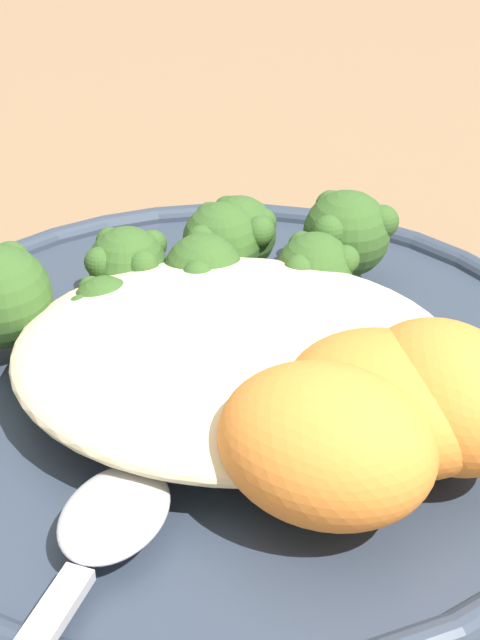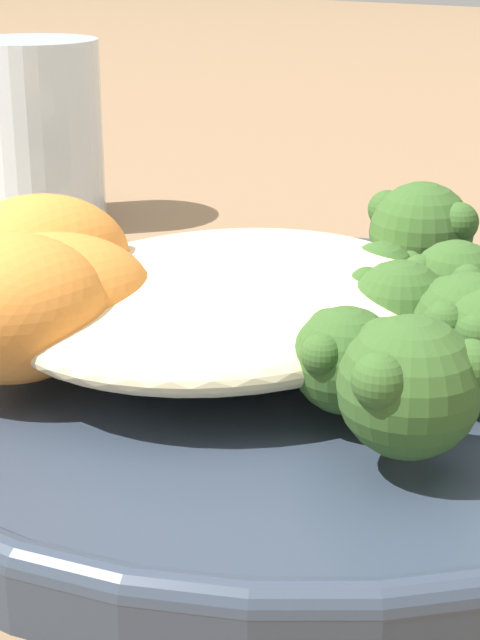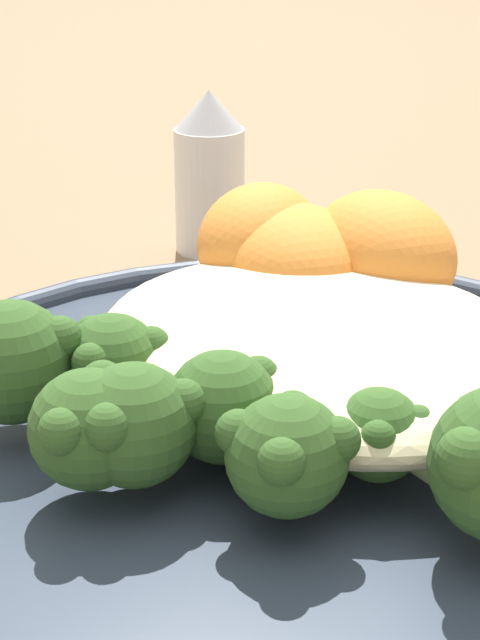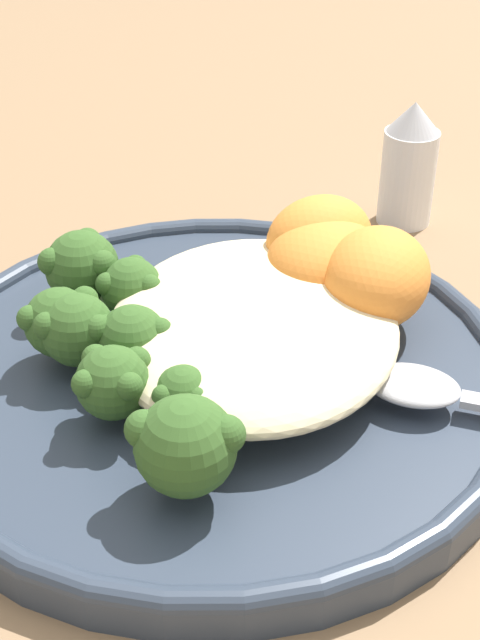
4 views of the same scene
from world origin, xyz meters
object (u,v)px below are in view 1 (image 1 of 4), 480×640
broccoli_stalk_2 (238,252)px  sweet_potato_chunk_2 (326,444)px  broccoli_stalk_1 (331,253)px  sweet_potato_chunk_1 (445,396)px  broccoli_stalk_0 (299,288)px  sweet_potato_chunk_0 (392,402)px  broccoli_stalk_4 (208,288)px  broccoli_stalk_6 (134,323)px  broccoli_stalk_3 (224,263)px  spoon (97,541)px  quinoa_mound (230,353)px  broccoli_stalk_7 (30,307)px  plate (226,377)px  broccoli_stalk_5 (141,279)px

broccoli_stalk_2 → sweet_potato_chunk_2: size_ratio=1.73×
broccoli_stalk_1 → sweet_potato_chunk_1: sweet_potato_chunk_1 is taller
broccoli_stalk_0 → sweet_potato_chunk_0: (-0.04, 0.08, 0.01)m
broccoli_stalk_4 → broccoli_stalk_6: bearing=116.0°
broccoli_stalk_1 → broccoli_stalk_0: bearing=-179.8°
broccoli_stalk_1 → broccoli_stalk_2: (0.04, 0.00, -0.00)m
broccoli_stalk_3 → broccoli_stalk_6: bearing=137.7°
sweet_potato_chunk_2 → spoon: bearing=23.3°
broccoli_stalk_0 → sweet_potato_chunk_1: 0.10m
quinoa_mound → broccoli_stalk_4: (0.02, -0.05, 0.00)m
broccoli_stalk_0 → sweet_potato_chunk_2: size_ratio=1.37×
broccoli_stalk_2 → broccoli_stalk_6: (0.03, 0.06, -0.00)m
broccoli_stalk_1 → sweet_potato_chunk_2: 0.14m
broccoli_stalk_7 → sweet_potato_chunk_1: 0.16m
broccoli_stalk_6 → sweet_potato_chunk_2: size_ratio=1.31×
plate → spoon: spoon is taller
broccoli_stalk_0 → broccoli_stalk_7: bearing=133.1°
plate → sweet_potato_chunk_0: size_ratio=4.15×
broccoli_stalk_1 → sweet_potato_chunk_2: bearing=-154.7°
sweet_potato_chunk_1 → sweet_potato_chunk_2: size_ratio=0.93×
broccoli_stalk_0 → broccoli_stalk_5: 0.07m
broccoli_stalk_5 → sweet_potato_chunk_0: bearing=-172.3°
plate → sweet_potato_chunk_0: 0.09m
broccoli_stalk_4 → plate: bearing=-177.2°
broccoli_stalk_4 → broccoli_stalk_2: bearing=-34.3°
broccoli_stalk_2 → broccoli_stalk_4: 0.03m
spoon → quinoa_mound: bearing=174.7°
sweet_potato_chunk_1 → plate: bearing=-32.2°
broccoli_stalk_1 → broccoli_stalk_5: (0.08, 0.03, -0.00)m
sweet_potato_chunk_0 → spoon: bearing=32.9°
broccoli_stalk_7 → sweet_potato_chunk_0: sweet_potato_chunk_0 is taller
broccoli_stalk_0 → sweet_potato_chunk_1: bearing=-123.4°
broccoli_stalk_3 → spoon: 0.15m
spoon → sweet_potato_chunk_0: bearing=135.3°
broccoli_stalk_2 → sweet_potato_chunk_1: bearing=-148.6°
broccoli_stalk_6 → spoon: (-0.01, 0.11, -0.01)m
broccoli_stalk_3 → sweet_potato_chunk_2: size_ratio=1.65×
plate → quinoa_mound: size_ratio=1.80×
broccoli_stalk_5 → sweet_potato_chunk_0: size_ratio=1.17×
broccoli_stalk_7 → spoon: broccoli_stalk_7 is taller
broccoli_stalk_3 → spoon: (0.02, 0.15, -0.01)m
broccoli_stalk_1 → sweet_potato_chunk_1: bearing=-135.7°
broccoli_stalk_2 → sweet_potato_chunk_1: sweet_potato_chunk_1 is taller
broccoli_stalk_3 → broccoli_stalk_6: (0.03, 0.05, -0.00)m
broccoli_stalk_2 → broccoli_stalk_5: (0.04, 0.03, 0.00)m
sweet_potato_chunk_2 → broccoli_stalk_1: bearing=-88.7°
broccoli_stalk_2 → broccoli_stalk_7: broccoli_stalk_7 is taller
broccoli_stalk_6 → broccoli_stalk_7: broccoli_stalk_7 is taller
broccoli_stalk_3 → broccoli_stalk_4: 0.02m
quinoa_mound → broccoli_stalk_7: (0.08, -0.02, 0.00)m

